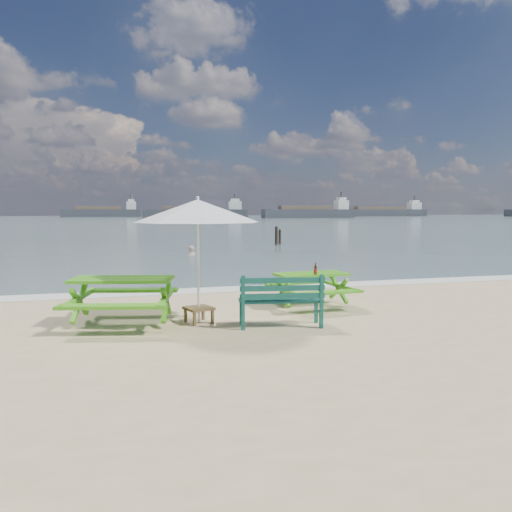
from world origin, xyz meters
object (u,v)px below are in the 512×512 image
object	(u,v)px
side_table	(199,315)
beer_bottle	(315,271)
park_bench	(281,311)
patio_umbrella	(198,211)
picnic_table_left	(123,302)
picnic_table_right	(311,291)
swimmer	(191,263)

from	to	relation	value
side_table	beer_bottle	distance (m)	2.64
park_bench	beer_bottle	xyz separation A→B (m)	(1.14, 1.23, 0.53)
patio_umbrella	picnic_table_left	bearing A→B (deg)	169.58
picnic_table_right	park_bench	world-z (taller)	park_bench
side_table	swimmer	size ratio (longest dim) A/B	0.36
picnic_table_left	park_bench	size ratio (longest dim) A/B	1.51
side_table	swimmer	distance (m)	14.09
picnic_table_left	picnic_table_right	bearing A→B (deg)	9.46
picnic_table_right	patio_umbrella	bearing A→B (deg)	-160.66
park_bench	side_table	world-z (taller)	park_bench
beer_bottle	picnic_table_left	bearing A→B (deg)	-174.59
picnic_table_left	picnic_table_right	world-z (taller)	picnic_table_left
picnic_table_right	side_table	size ratio (longest dim) A/B	3.15
patio_umbrella	swimmer	size ratio (longest dim) A/B	1.82
picnic_table_left	swimmer	distance (m)	14.08
picnic_table_left	park_bench	bearing A→B (deg)	-18.03
picnic_table_left	park_bench	world-z (taller)	park_bench
picnic_table_right	beer_bottle	size ratio (longest dim) A/B	7.04
park_bench	patio_umbrella	xyz separation A→B (m)	(-1.35, 0.63, 1.74)
patio_umbrella	swimmer	bearing A→B (deg)	82.95
picnic_table_left	side_table	distance (m)	1.36
patio_umbrella	swimmer	world-z (taller)	patio_umbrella
park_bench	swimmer	world-z (taller)	park_bench
park_bench	patio_umbrella	distance (m)	2.29
picnic_table_right	swimmer	xyz separation A→B (m)	(-0.78, 13.09, -0.73)
side_table	beer_bottle	size ratio (longest dim) A/B	2.24
park_bench	swimmer	size ratio (longest dim) A/B	0.97
side_table	patio_umbrella	xyz separation A→B (m)	(0.00, 0.00, 1.86)
picnic_table_right	side_table	xyz separation A→B (m)	(-2.50, -0.88, -0.19)
swimmer	side_table	bearing A→B (deg)	-97.05
picnic_table_left	patio_umbrella	world-z (taller)	patio_umbrella
picnic_table_right	beer_bottle	bearing A→B (deg)	-93.70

